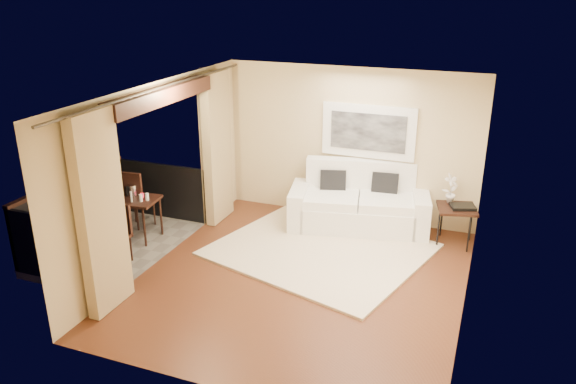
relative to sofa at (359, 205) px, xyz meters
The scene contains 18 objects.
floor 2.16m from the sofa, 98.15° to the right, with size 5.00×5.00×0.00m, color brown.
room_shell 3.85m from the sofa, 139.15° to the right, with size 5.00×6.40×5.00m.
balcony 4.18m from the sofa, 149.76° to the right, with size 1.81×2.60×1.17m.
curtains 3.33m from the sofa, 138.91° to the right, with size 0.16×4.80×2.64m.
artwork 1.27m from the sofa, 87.15° to the left, with size 1.62×0.07×0.92m.
rug 1.24m from the sofa, 106.04° to the right, with size 3.06×2.66×0.04m, color beige.
sofa is the anchor object (origin of this frame).
side_table 1.64m from the sofa, ahead, with size 0.71×0.71×0.64m.
tray 1.74m from the sofa, ahead, with size 0.38×0.28×0.05m, color black.
orchid 1.57m from the sofa, ahead, with size 0.26×0.18×0.49m, color white.
bistro_table 3.71m from the sofa, 151.75° to the right, with size 0.66×0.66×0.70m.
balcony_chair_far 3.85m from the sofa, 156.72° to the right, with size 0.50×0.51×1.08m.
balcony_chair_near 4.01m from the sofa, 140.64° to the right, with size 0.43×0.43×0.92m.
ice_bucket 3.84m from the sofa, 154.11° to the right, with size 0.18×0.18×0.20m, color silver.
candle 3.66m from the sofa, 152.90° to the right, with size 0.06×0.06×0.07m, color red.
vase 3.81m from the sofa, 150.04° to the right, with size 0.04×0.04×0.18m, color silver.
glass_a 3.67m from the sofa, 150.07° to the right, with size 0.06×0.06×0.12m, color white.
glass_b 3.57m from the sofa, 150.61° to the right, with size 0.06×0.06×0.12m, color white.
Camera 1 is at (2.37, -6.72, 4.07)m, focal length 35.00 mm.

